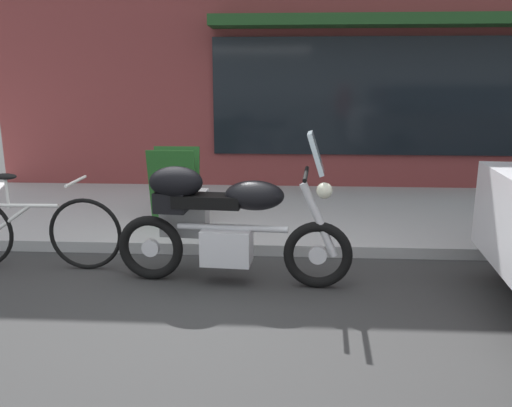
% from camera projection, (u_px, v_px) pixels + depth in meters
% --- Properties ---
extents(ground_plane, '(80.00, 80.00, 0.00)m').
position_uv_depth(ground_plane, '(197.00, 305.00, 4.18)').
color(ground_plane, '#2F2F2F').
extents(touring_motorcycle, '(2.13, 0.76, 1.38)m').
position_uv_depth(touring_motorcycle, '(218.00, 218.00, 4.54)').
color(touring_motorcycle, black).
rests_on(touring_motorcycle, ground_plane).
extents(parked_bicycle, '(1.77, 0.48, 0.94)m').
position_uv_depth(parked_bicycle, '(30.00, 231.00, 4.91)').
color(parked_bicycle, black).
rests_on(parked_bicycle, ground_plane).
extents(sandwich_board_sign, '(0.55, 0.41, 0.91)m').
position_uv_depth(sandwich_board_sign, '(175.00, 186.00, 6.00)').
color(sandwich_board_sign, '#1E511E').
rests_on(sandwich_board_sign, sidewalk_curb).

